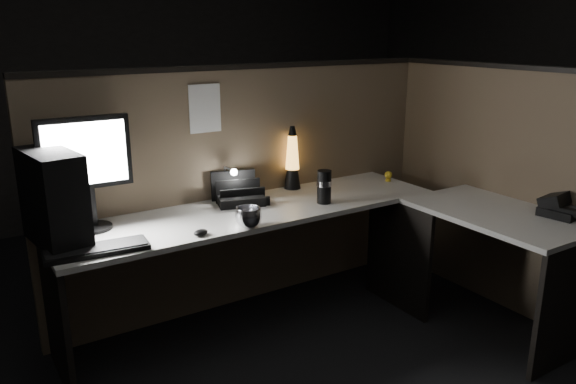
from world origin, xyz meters
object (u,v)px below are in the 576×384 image
keyboard (97,250)px  desk_phone (560,206)px  lava_lamp (292,163)px  pc_tower (53,198)px  monitor (86,162)px

keyboard → desk_phone: bearing=-14.3°
lava_lamp → keyboard: bearing=-162.5°
pc_tower → monitor: bearing=24.8°
keyboard → lava_lamp: (1.37, 0.43, 0.16)m
pc_tower → keyboard: 0.34m
lava_lamp → pc_tower: bearing=-172.1°
pc_tower → keyboard: (0.12, -0.22, -0.22)m
pc_tower → keyboard: size_ratio=0.97×
pc_tower → desk_phone: bearing=-31.4°
pc_tower → lava_lamp: bearing=-0.2°
pc_tower → keyboard: pc_tower is taller
lava_lamp → desk_phone: lava_lamp is taller
lava_lamp → monitor: bearing=-176.3°
monitor → desk_phone: 2.57m
lava_lamp → desk_phone: size_ratio=1.62×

